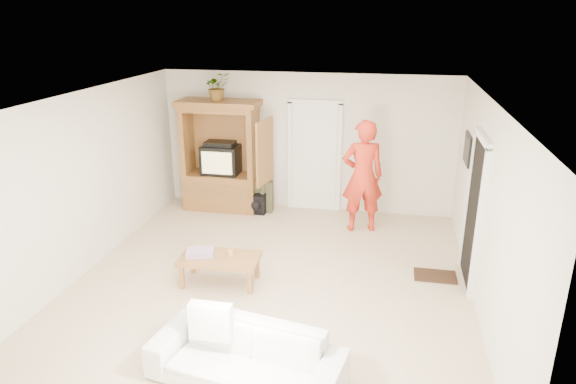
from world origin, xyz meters
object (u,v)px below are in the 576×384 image
at_px(coffee_table, 220,260).
at_px(sofa, 246,357).
at_px(man, 363,176).
at_px(armoire, 222,163).

bearing_deg(coffee_table, sofa, -66.94).
bearing_deg(man, sofa, 62.89).
distance_m(armoire, coffee_table, 3.04).
relative_size(armoire, man, 1.07).
bearing_deg(man, coffee_table, 36.68).
relative_size(man, sofa, 0.98).
height_order(sofa, coffee_table, sofa).
bearing_deg(coffee_table, armoire, 104.33).
xyz_separation_m(man, coffee_table, (-1.81, -2.30, -0.62)).
xyz_separation_m(armoire, man, (2.69, -0.55, 0.07)).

